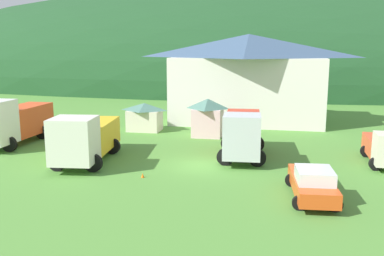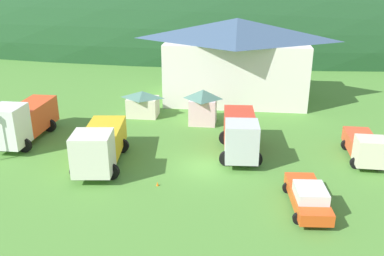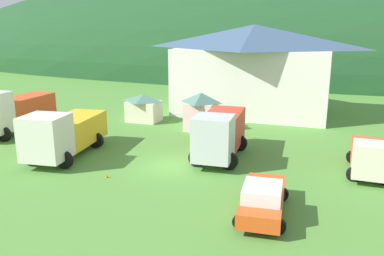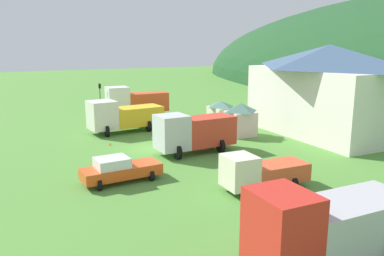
{
  "view_description": "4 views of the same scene",
  "coord_description": "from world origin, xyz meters",
  "px_view_note": "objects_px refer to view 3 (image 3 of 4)",
  "views": [
    {
      "loc": [
        4.64,
        -25.8,
        7.47
      ],
      "look_at": [
        -0.86,
        2.0,
        2.03
      ],
      "focal_mm": 40.39,
      "sensor_mm": 36.0,
      "label": 1
    },
    {
      "loc": [
        2.29,
        -26.55,
        13.25
      ],
      "look_at": [
        -1.32,
        3.94,
        1.45
      ],
      "focal_mm": 38.92,
      "sensor_mm": 36.0,
      "label": 2
    },
    {
      "loc": [
        9.07,
        -22.06,
        8.67
      ],
      "look_at": [
        1.32,
        0.3,
        2.51
      ],
      "focal_mm": 37.83,
      "sensor_mm": 36.0,
      "label": 3
    },
    {
      "loc": [
        30.21,
        -10.97,
        8.8
      ],
      "look_at": [
        0.79,
        3.18,
        1.65
      ],
      "focal_mm": 36.96,
      "sensor_mm": 36.0,
      "label": 4
    }
  ],
  "objects_px": {
    "heavy_rig_white": "(12,111)",
    "light_truck_cream": "(370,156)",
    "depot_building": "(253,68)",
    "service_pickup_orange": "(263,198)",
    "play_shed_cream": "(144,107)",
    "tow_truck_silver": "(220,133)",
    "play_shed_pink": "(201,111)",
    "heavy_rig_striped": "(63,133)",
    "traffic_cone_near_pickup": "(107,178)"
  },
  "relations": [
    {
      "from": "heavy_rig_white",
      "to": "light_truck_cream",
      "type": "distance_m",
      "value": 26.43
    },
    {
      "from": "depot_building",
      "to": "service_pickup_orange",
      "type": "distance_m",
      "value": 22.64
    },
    {
      "from": "play_shed_cream",
      "to": "tow_truck_silver",
      "type": "xyz_separation_m",
      "value": [
        9.27,
        -7.88,
        0.5
      ]
    },
    {
      "from": "light_truck_cream",
      "to": "service_pickup_orange",
      "type": "xyz_separation_m",
      "value": [
        -5.02,
        -7.25,
        -0.31
      ]
    },
    {
      "from": "heavy_rig_white",
      "to": "tow_truck_silver",
      "type": "xyz_separation_m",
      "value": [
        17.35,
        -0.61,
        -0.08
      ]
    },
    {
      "from": "tow_truck_silver",
      "to": "service_pickup_orange",
      "type": "distance_m",
      "value": 8.31
    },
    {
      "from": "play_shed_cream",
      "to": "service_pickup_orange",
      "type": "height_order",
      "value": "play_shed_cream"
    },
    {
      "from": "heavy_rig_white",
      "to": "service_pickup_orange",
      "type": "height_order",
      "value": "heavy_rig_white"
    },
    {
      "from": "play_shed_pink",
      "to": "tow_truck_silver",
      "type": "relative_size",
      "value": 0.47
    },
    {
      "from": "heavy_rig_white",
      "to": "heavy_rig_striped",
      "type": "relative_size",
      "value": 0.97
    },
    {
      "from": "heavy_rig_white",
      "to": "heavy_rig_striped",
      "type": "height_order",
      "value": "heavy_rig_white"
    },
    {
      "from": "play_shed_pink",
      "to": "tow_truck_silver",
      "type": "distance_m",
      "value": 7.5
    },
    {
      "from": "play_shed_pink",
      "to": "light_truck_cream",
      "type": "height_order",
      "value": "play_shed_pink"
    },
    {
      "from": "play_shed_pink",
      "to": "traffic_cone_near_pickup",
      "type": "relative_size",
      "value": 5.72
    },
    {
      "from": "depot_building",
      "to": "traffic_cone_near_pickup",
      "type": "height_order",
      "value": "depot_building"
    },
    {
      "from": "tow_truck_silver",
      "to": "play_shed_pink",
      "type": "bearing_deg",
      "value": -156.46
    },
    {
      "from": "heavy_rig_white",
      "to": "heavy_rig_striped",
      "type": "distance_m",
      "value": 8.39
    },
    {
      "from": "heavy_rig_white",
      "to": "service_pickup_orange",
      "type": "relative_size",
      "value": 1.41
    },
    {
      "from": "depot_building",
      "to": "play_shed_cream",
      "type": "bearing_deg",
      "value": -141.7
    },
    {
      "from": "tow_truck_silver",
      "to": "traffic_cone_near_pickup",
      "type": "height_order",
      "value": "tow_truck_silver"
    },
    {
      "from": "play_shed_pink",
      "to": "service_pickup_orange",
      "type": "relative_size",
      "value": 0.61
    },
    {
      "from": "light_truck_cream",
      "to": "service_pickup_orange",
      "type": "height_order",
      "value": "light_truck_cream"
    },
    {
      "from": "heavy_rig_striped",
      "to": "light_truck_cream",
      "type": "distance_m",
      "value": 19.15
    },
    {
      "from": "depot_building",
      "to": "traffic_cone_near_pickup",
      "type": "distance_m",
      "value": 21.11
    },
    {
      "from": "play_shed_cream",
      "to": "service_pickup_orange",
      "type": "bearing_deg",
      "value": -48.53
    },
    {
      "from": "heavy_rig_white",
      "to": "traffic_cone_near_pickup",
      "type": "distance_m",
      "value": 13.69
    },
    {
      "from": "play_shed_cream",
      "to": "traffic_cone_near_pickup",
      "type": "distance_m",
      "value": 14.02
    },
    {
      "from": "light_truck_cream",
      "to": "traffic_cone_near_pickup",
      "type": "relative_size",
      "value": 9.94
    },
    {
      "from": "tow_truck_silver",
      "to": "traffic_cone_near_pickup",
      "type": "distance_m",
      "value": 7.78
    },
    {
      "from": "heavy_rig_striped",
      "to": "tow_truck_silver",
      "type": "relative_size",
      "value": 1.13
    },
    {
      "from": "play_shed_pink",
      "to": "light_truck_cream",
      "type": "relative_size",
      "value": 0.58
    },
    {
      "from": "heavy_rig_white",
      "to": "traffic_cone_near_pickup",
      "type": "bearing_deg",
      "value": 63.75
    },
    {
      "from": "play_shed_cream",
      "to": "light_truck_cream",
      "type": "height_order",
      "value": "play_shed_cream"
    },
    {
      "from": "heavy_rig_striped",
      "to": "tow_truck_silver",
      "type": "distance_m",
      "value": 10.28
    },
    {
      "from": "tow_truck_silver",
      "to": "service_pickup_orange",
      "type": "height_order",
      "value": "tow_truck_silver"
    },
    {
      "from": "heavy_rig_striped",
      "to": "tow_truck_silver",
      "type": "height_order",
      "value": "heavy_rig_striped"
    },
    {
      "from": "tow_truck_silver",
      "to": "light_truck_cream",
      "type": "height_order",
      "value": "tow_truck_silver"
    },
    {
      "from": "depot_building",
      "to": "service_pickup_orange",
      "type": "height_order",
      "value": "depot_building"
    },
    {
      "from": "tow_truck_silver",
      "to": "service_pickup_orange",
      "type": "relative_size",
      "value": 1.28
    },
    {
      "from": "play_shed_cream",
      "to": "tow_truck_silver",
      "type": "bearing_deg",
      "value": -40.38
    },
    {
      "from": "service_pickup_orange",
      "to": "depot_building",
      "type": "bearing_deg",
      "value": -172.2
    },
    {
      "from": "traffic_cone_near_pickup",
      "to": "depot_building",
      "type": "bearing_deg",
      "value": 77.29
    },
    {
      "from": "depot_building",
      "to": "service_pickup_orange",
      "type": "xyz_separation_m",
      "value": [
        4.74,
        -21.85,
        -3.58
      ]
    },
    {
      "from": "play_shed_pink",
      "to": "tow_truck_silver",
      "type": "bearing_deg",
      "value": -62.94
    },
    {
      "from": "play_shed_pink",
      "to": "heavy_rig_striped",
      "type": "xyz_separation_m",
      "value": [
        -6.4,
        -9.75,
        0.05
      ]
    },
    {
      "from": "play_shed_cream",
      "to": "heavy_rig_striped",
      "type": "relative_size",
      "value": 0.41
    },
    {
      "from": "play_shed_cream",
      "to": "tow_truck_silver",
      "type": "relative_size",
      "value": 0.46
    },
    {
      "from": "play_shed_cream",
      "to": "heavy_rig_white",
      "type": "relative_size",
      "value": 0.42
    },
    {
      "from": "heavy_rig_white",
      "to": "traffic_cone_near_pickup",
      "type": "relative_size",
      "value": 13.26
    },
    {
      "from": "play_shed_pink",
      "to": "heavy_rig_white",
      "type": "bearing_deg",
      "value": -156.48
    }
  ]
}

